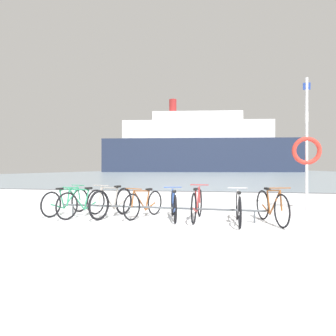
{
  "coord_description": "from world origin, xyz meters",
  "views": [
    {
      "loc": [
        1.78,
        -5.05,
        1.25
      ],
      "look_at": [
        -0.06,
        5.6,
        1.23
      ],
      "focal_mm": 30.95,
      "sensor_mm": 36.0,
      "label": 1
    }
  ],
  "objects_px": {
    "bicycle_3": "(144,204)",
    "bicycle_5": "(197,204)",
    "bicycle_1": "(82,203)",
    "rescue_post": "(307,148)",
    "bicycle_6": "(238,208)",
    "bicycle_0": "(66,201)",
    "bicycle_4": "(174,205)",
    "ferry_ship": "(200,147)",
    "bicycle_7": "(272,207)",
    "bicycle_2": "(112,202)"
  },
  "relations": [
    {
      "from": "bicycle_3",
      "to": "bicycle_5",
      "type": "relative_size",
      "value": 0.88
    },
    {
      "from": "bicycle_1",
      "to": "rescue_post",
      "type": "height_order",
      "value": "rescue_post"
    },
    {
      "from": "bicycle_6",
      "to": "bicycle_0",
      "type": "bearing_deg",
      "value": 173.99
    },
    {
      "from": "rescue_post",
      "to": "bicycle_3",
      "type": "bearing_deg",
      "value": -155.89
    },
    {
      "from": "bicycle_3",
      "to": "bicycle_4",
      "type": "distance_m",
      "value": 0.78
    },
    {
      "from": "bicycle_4",
      "to": "bicycle_1",
      "type": "bearing_deg",
      "value": -177.55
    },
    {
      "from": "bicycle_6",
      "to": "bicycle_3",
      "type": "bearing_deg",
      "value": 170.78
    },
    {
      "from": "bicycle_5",
      "to": "ferry_ship",
      "type": "height_order",
      "value": "ferry_ship"
    },
    {
      "from": "bicycle_7",
      "to": "ferry_ship",
      "type": "distance_m",
      "value": 80.8
    },
    {
      "from": "bicycle_4",
      "to": "bicycle_0",
      "type": "bearing_deg",
      "value": 176.09
    },
    {
      "from": "bicycle_2",
      "to": "ferry_ship",
      "type": "xyz_separation_m",
      "value": [
        -2.68,
        80.08,
        6.93
      ]
    },
    {
      "from": "bicycle_1",
      "to": "bicycle_4",
      "type": "distance_m",
      "value": 2.32
    },
    {
      "from": "bicycle_3",
      "to": "bicycle_5",
      "type": "distance_m",
      "value": 1.34
    },
    {
      "from": "bicycle_2",
      "to": "bicycle_5",
      "type": "distance_m",
      "value": 2.13
    },
    {
      "from": "bicycle_3",
      "to": "ferry_ship",
      "type": "bearing_deg",
      "value": 92.49
    },
    {
      "from": "bicycle_2",
      "to": "bicycle_4",
      "type": "distance_m",
      "value": 1.57
    },
    {
      "from": "bicycle_0",
      "to": "bicycle_5",
      "type": "height_order",
      "value": "bicycle_5"
    },
    {
      "from": "rescue_post",
      "to": "bicycle_4",
      "type": "bearing_deg",
      "value": -150.24
    },
    {
      "from": "bicycle_5",
      "to": "bicycle_7",
      "type": "bearing_deg",
      "value": -4.78
    },
    {
      "from": "bicycle_0",
      "to": "bicycle_7",
      "type": "distance_m",
      "value": 5.16
    },
    {
      "from": "bicycle_5",
      "to": "bicycle_6",
      "type": "bearing_deg",
      "value": -14.86
    },
    {
      "from": "bicycle_1",
      "to": "bicycle_5",
      "type": "height_order",
      "value": "bicycle_5"
    },
    {
      "from": "bicycle_1",
      "to": "bicycle_5",
      "type": "relative_size",
      "value": 0.89
    },
    {
      "from": "bicycle_2",
      "to": "rescue_post",
      "type": "relative_size",
      "value": 0.42
    },
    {
      "from": "bicycle_6",
      "to": "bicycle_4",
      "type": "bearing_deg",
      "value": 169.98
    },
    {
      "from": "bicycle_2",
      "to": "rescue_post",
      "type": "bearing_deg",
      "value": 21.65
    },
    {
      "from": "bicycle_6",
      "to": "rescue_post",
      "type": "height_order",
      "value": "rescue_post"
    },
    {
      "from": "bicycle_5",
      "to": "ferry_ship",
      "type": "distance_m",
      "value": 80.54
    },
    {
      "from": "bicycle_0",
      "to": "bicycle_1",
      "type": "relative_size",
      "value": 1.05
    },
    {
      "from": "bicycle_1",
      "to": "bicycle_4",
      "type": "bearing_deg",
      "value": 2.45
    },
    {
      "from": "bicycle_2",
      "to": "bicycle_3",
      "type": "distance_m",
      "value": 0.8
    },
    {
      "from": "bicycle_4",
      "to": "bicycle_6",
      "type": "xyz_separation_m",
      "value": [
        1.51,
        -0.27,
        0.01
      ]
    },
    {
      "from": "bicycle_3",
      "to": "ferry_ship",
      "type": "xyz_separation_m",
      "value": [
        -3.47,
        79.98,
        6.96
      ]
    },
    {
      "from": "rescue_post",
      "to": "ferry_ship",
      "type": "xyz_separation_m",
      "value": [
        -7.84,
        78.03,
        5.48
      ]
    },
    {
      "from": "bicycle_2",
      "to": "bicycle_5",
      "type": "relative_size",
      "value": 0.94
    },
    {
      "from": "bicycle_6",
      "to": "rescue_post",
      "type": "bearing_deg",
      "value": 48.03
    },
    {
      "from": "bicycle_1",
      "to": "bicycle_3",
      "type": "bearing_deg",
      "value": 7.44
    },
    {
      "from": "bicycle_4",
      "to": "bicycle_5",
      "type": "height_order",
      "value": "bicycle_5"
    },
    {
      "from": "bicycle_7",
      "to": "ferry_ship",
      "type": "relative_size",
      "value": 0.03
    },
    {
      "from": "bicycle_0",
      "to": "bicycle_3",
      "type": "distance_m",
      "value": 2.15
    },
    {
      "from": "rescue_post",
      "to": "bicycle_1",
      "type": "bearing_deg",
      "value": -159.97
    },
    {
      "from": "bicycle_2",
      "to": "bicycle_6",
      "type": "relative_size",
      "value": 0.94
    },
    {
      "from": "bicycle_2",
      "to": "bicycle_5",
      "type": "height_order",
      "value": "bicycle_2"
    },
    {
      "from": "bicycle_4",
      "to": "bicycle_7",
      "type": "relative_size",
      "value": 0.97
    },
    {
      "from": "bicycle_5",
      "to": "bicycle_7",
      "type": "height_order",
      "value": "bicycle_7"
    },
    {
      "from": "bicycle_4",
      "to": "bicycle_6",
      "type": "height_order",
      "value": "bicycle_6"
    },
    {
      "from": "bicycle_0",
      "to": "bicycle_1",
      "type": "xyz_separation_m",
      "value": [
        0.6,
        -0.3,
        0.01
      ]
    },
    {
      "from": "bicycle_3",
      "to": "bicycle_0",
      "type": "bearing_deg",
      "value": 177.43
    },
    {
      "from": "bicycle_2",
      "to": "bicycle_7",
      "type": "height_order",
      "value": "bicycle_7"
    },
    {
      "from": "bicycle_7",
      "to": "bicycle_5",
      "type": "bearing_deg",
      "value": 175.22
    }
  ]
}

